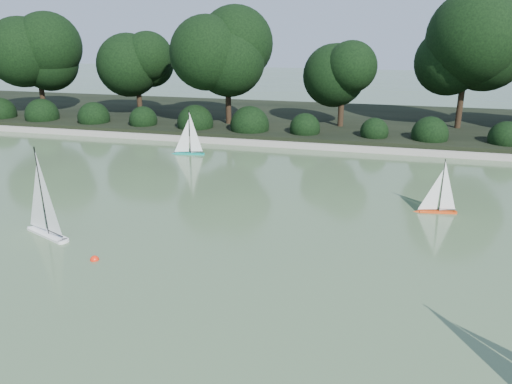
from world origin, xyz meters
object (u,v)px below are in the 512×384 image
at_px(sailboat_orange, 435,204).
at_px(race_buoy, 95,260).
at_px(sailboat_white_a, 43,220).
at_px(sailboat_teal, 186,147).

relative_size(sailboat_orange, race_buoy, 8.35).
bearing_deg(sailboat_orange, sailboat_white_a, -157.02).
bearing_deg(sailboat_orange, sailboat_teal, 154.04).
bearing_deg(race_buoy, sailboat_orange, 33.69).
relative_size(sailboat_white_a, sailboat_orange, 1.47).
distance_m(sailboat_teal, race_buoy, 7.20).
xyz_separation_m(sailboat_white_a, sailboat_teal, (0.27, 6.36, -0.06)).
distance_m(sailboat_white_a, race_buoy, 1.69).
xyz_separation_m(sailboat_white_a, race_buoy, (1.50, -0.73, -0.28)).
height_order(sailboat_white_a, sailboat_teal, sailboat_white_a).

